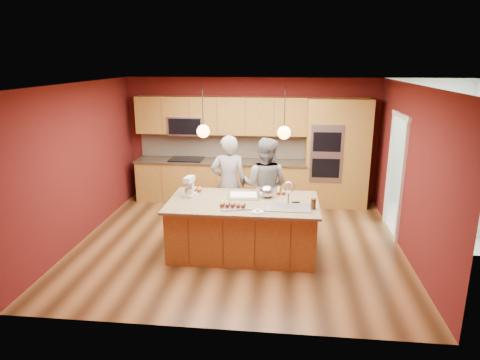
# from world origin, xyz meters

# --- Properties ---
(floor) EXTENTS (5.50, 5.50, 0.00)m
(floor) POSITION_xyz_m (0.00, 0.00, 0.00)
(floor) COLOR #412712
(floor) RESTS_ON ground
(ceiling) EXTENTS (5.50, 5.50, 0.00)m
(ceiling) POSITION_xyz_m (0.00, 0.00, 2.70)
(ceiling) COLOR white
(ceiling) RESTS_ON ground
(wall_back) EXTENTS (5.50, 0.00, 5.50)m
(wall_back) POSITION_xyz_m (0.00, 2.50, 1.35)
(wall_back) COLOR #501311
(wall_back) RESTS_ON ground
(wall_front) EXTENTS (5.50, 0.00, 5.50)m
(wall_front) POSITION_xyz_m (0.00, -2.50, 1.35)
(wall_front) COLOR #501311
(wall_front) RESTS_ON ground
(wall_left) EXTENTS (0.00, 5.00, 5.00)m
(wall_left) POSITION_xyz_m (-2.75, 0.00, 1.35)
(wall_left) COLOR #501311
(wall_left) RESTS_ON ground
(wall_right) EXTENTS (0.00, 5.00, 5.00)m
(wall_right) POSITION_xyz_m (2.75, 0.00, 1.35)
(wall_right) COLOR #501311
(wall_right) RESTS_ON ground
(cabinet_run) EXTENTS (3.74, 0.64, 2.30)m
(cabinet_run) POSITION_xyz_m (-0.68, 2.25, 0.98)
(cabinet_run) COLOR olive
(cabinet_run) RESTS_ON floor
(oven_column) EXTENTS (1.30, 0.62, 2.30)m
(oven_column) POSITION_xyz_m (1.85, 2.19, 1.15)
(oven_column) COLOR olive
(oven_column) RESTS_ON floor
(doorway_trim) EXTENTS (0.08, 1.11, 2.20)m
(doorway_trim) POSITION_xyz_m (2.73, 0.80, 1.05)
(doorway_trim) COLOR silver
(doorway_trim) RESTS_ON wall_right
(pendant_left) EXTENTS (0.20, 0.20, 0.80)m
(pendant_left) POSITION_xyz_m (-0.51, -0.37, 2.00)
(pendant_left) COLOR black
(pendant_left) RESTS_ON ceiling
(pendant_right) EXTENTS (0.20, 0.20, 0.80)m
(pendant_right) POSITION_xyz_m (0.73, -0.37, 2.00)
(pendant_right) COLOR black
(pendant_right) RESTS_ON ceiling
(island) EXTENTS (2.40, 1.34, 1.26)m
(island) POSITION_xyz_m (0.13, -0.37, 0.45)
(island) COLOR olive
(island) RESTS_ON floor
(person_left) EXTENTS (0.71, 0.52, 1.79)m
(person_left) POSITION_xyz_m (-0.25, 0.56, 0.89)
(person_left) COLOR black
(person_left) RESTS_ON floor
(person_right) EXTENTS (0.99, 0.86, 1.75)m
(person_right) POSITION_xyz_m (0.42, 0.56, 0.88)
(person_right) COLOR gray
(person_right) RESTS_ON floor
(stand_mixer) EXTENTS (0.22, 0.27, 0.34)m
(stand_mixer) POSITION_xyz_m (-0.80, -0.21, 1.03)
(stand_mixer) COLOR silver
(stand_mixer) RESTS_ON island
(sheet_cake) EXTENTS (0.53, 0.41, 0.05)m
(sheet_cake) POSITION_xyz_m (0.10, -0.16, 0.90)
(sheet_cake) COLOR silver
(sheet_cake) RESTS_ON island
(cooling_rack) EXTENTS (0.53, 0.44, 0.02)m
(cooling_rack) POSITION_xyz_m (0.03, -0.66, 0.89)
(cooling_rack) COLOR #A4A5AB
(cooling_rack) RESTS_ON island
(mixing_bowl) EXTENTS (0.25, 0.25, 0.21)m
(mixing_bowl) POSITION_xyz_m (0.48, -0.12, 0.98)
(mixing_bowl) COLOR silver
(mixing_bowl) RESTS_ON island
(plate) EXTENTS (0.17, 0.17, 0.01)m
(plate) POSITION_xyz_m (0.38, -0.86, 0.89)
(plate) COLOR silver
(plate) RESTS_ON island
(tumbler) EXTENTS (0.08, 0.08, 0.16)m
(tumbler) POSITION_xyz_m (1.21, -0.62, 0.96)
(tumbler) COLOR #3D2A13
(tumbler) RESTS_ON island
(phone) EXTENTS (0.13, 0.09, 0.01)m
(phone) POSITION_xyz_m (0.95, -0.34, 0.89)
(phone) COLOR black
(phone) RESTS_ON island
(cupcakes_left) EXTENTS (0.24, 0.16, 0.07)m
(cupcakes_left) POSITION_xyz_m (-0.76, 0.08, 0.92)
(cupcakes_left) COLOR #B68849
(cupcakes_left) RESTS_ON island
(cupcakes_rack) EXTENTS (0.41, 0.16, 0.07)m
(cupcakes_rack) POSITION_xyz_m (-0.01, -0.69, 0.94)
(cupcakes_rack) COLOR #B68849
(cupcakes_rack) RESTS_ON island
(cupcakes_right) EXTENTS (0.17, 0.33, 0.08)m
(cupcakes_right) POSITION_xyz_m (0.71, 0.16, 0.92)
(cupcakes_right) COLOR #B68849
(cupcakes_right) RESTS_ON island
(washer) EXTENTS (0.57, 0.59, 0.91)m
(washer) POSITION_xyz_m (4.19, 0.92, 0.45)
(washer) COLOR silver
(washer) RESTS_ON floor
(dryer) EXTENTS (0.65, 0.67, 0.98)m
(dryer) POSITION_xyz_m (4.21, 1.57, 0.49)
(dryer) COLOR silver
(dryer) RESTS_ON floor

